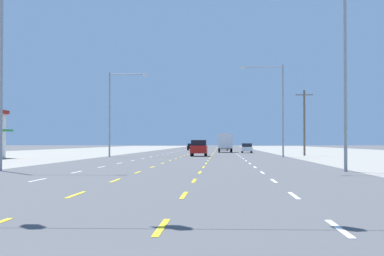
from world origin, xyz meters
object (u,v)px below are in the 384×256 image
Objects in this scene: hatchback_far_right_near at (247,148)px; sedan_inner_left_far at (192,147)px; sedan_inner_right_midfar at (223,147)px; streetlight_right_row_1 at (278,103)px; suv_center_turn_nearest at (199,148)px; streetlight_left_row_0 at (10,66)px; streetlight_right_row_0 at (338,67)px; box_truck_inner_right_mid at (225,142)px; streetlight_left_row_1 at (114,107)px.

hatchback_far_right_near is 0.87× the size of sedan_inner_left_far.
streetlight_right_row_1 is (6.17, -54.98, 5.50)m from sedan_inner_right_midfar.
suv_center_turn_nearest is 0.46× the size of streetlight_left_row_0.
sedan_inner_right_midfar is (3.21, 51.32, -0.27)m from suv_center_turn_nearest.
suv_center_turn_nearest is 11.35m from streetlight_right_row_1.
hatchback_far_right_near is 0.37× the size of streetlight_right_row_0.
box_truck_inner_right_mid is 33.72m from streetlight_right_row_1.
streetlight_left_row_1 is at bearing -120.65° from hatchback_far_right_near.
streetlight_left_row_1 reaches higher than box_truck_inner_right_mid.
streetlight_right_row_0 reaches higher than sedan_inner_left_far.
sedan_inner_left_far is 0.45× the size of streetlight_left_row_1.
streetlight_right_row_1 is (12.96, -60.61, 5.50)m from sedan_inner_left_far.
streetlight_left_row_1 is at bearing -103.42° from sedan_inner_right_midfar.
sedan_inner_left_far is at bearing 97.70° from streetlight_right_row_0.
hatchback_far_right_near is 33.94m from sedan_inner_left_far.
streetlight_left_row_0 is (-9.85, -39.71, 5.20)m from suv_center_turn_nearest.
streetlight_left_row_0 is at bearing 180.00° from streetlight_right_row_0.
suv_center_turn_nearest is 11.59m from streetlight_left_row_1.
streetlight_left_row_0 reaches higher than streetlight_left_row_1.
sedan_inner_right_midfar is 56.75m from streetlight_left_row_1.
streetlight_left_row_0 is (-16.72, -64.36, 5.44)m from hatchback_far_right_near.
suv_center_turn_nearest is 0.47× the size of streetlight_right_row_0.
streetlight_right_row_0 is (2.61, -64.36, 5.28)m from hatchback_far_right_near.
streetlight_left_row_1 is at bearing -95.96° from sedan_inner_left_far.
suv_center_turn_nearest is 0.46× the size of streetlight_right_row_1.
sedan_inner_right_midfar is (-3.66, 26.67, -0.03)m from hatchback_far_right_near.
box_truck_inner_right_mid is 0.68× the size of streetlight_left_row_0.
suv_center_turn_nearest is at bearing 20.29° from streetlight_left_row_1.
box_truck_inner_right_mid is 0.67× the size of streetlight_right_row_1.
box_truck_inner_right_mid is 70.34m from streetlight_left_row_0.
streetlight_right_row_0 is 1.05× the size of streetlight_left_row_1.
streetlight_left_row_0 is (-13.27, -68.94, 4.39)m from box_truck_inner_right_mid.
streetlight_right_row_0 is 40.93m from streetlight_left_row_1.
sedan_inner_left_far is 0.42× the size of streetlight_left_row_0.
sedan_inner_right_midfar and sedan_inner_left_far have the same top height.
box_truck_inner_right_mid is 1.60× the size of sedan_inner_left_far.
suv_center_turn_nearest is at bearing -105.57° from hatchback_far_right_near.
streetlight_left_row_1 is (-19.39, 36.05, -0.25)m from streetlight_right_row_0.
sedan_inner_right_midfar is at bearing -39.63° from sedan_inner_left_far.
suv_center_turn_nearest is 0.68× the size of box_truck_inner_right_mid.
streetlight_right_row_0 is (6.06, -68.94, 4.22)m from box_truck_inner_right_mid.
suv_center_turn_nearest is at bearing -93.58° from sedan_inner_right_midfar.
streetlight_left_row_0 is at bearing -100.90° from box_truck_inner_right_mid.
sedan_inner_left_far is at bearing 107.93° from hatchback_far_right_near.
sedan_inner_left_far is at bearing 93.60° from suv_center_turn_nearest.
sedan_inner_right_midfar is (-0.21, 22.09, -1.08)m from box_truck_inner_right_mid.
streetlight_right_row_0 reaches higher than sedan_inner_right_midfar.
hatchback_far_right_near is 0.36× the size of streetlight_right_row_1.
suv_center_turn_nearest reaches higher than hatchback_far_right_near.
streetlight_right_row_1 is (2.51, -28.31, 5.48)m from hatchback_far_right_near.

